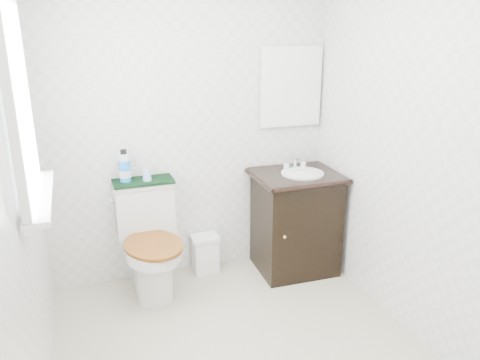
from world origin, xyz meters
TOP-DOWN VIEW (x-y plane):
  - floor at (0.00, 0.00)m, footprint 2.40×2.40m
  - wall_back at (0.00, 1.20)m, footprint 2.40×0.00m
  - wall_front at (0.00, -1.20)m, footprint 2.40×0.00m
  - wall_left at (-1.10, 0.00)m, footprint 0.00×2.40m
  - wall_right at (1.10, 0.00)m, footprint 0.00×2.40m
  - window at (-1.07, 0.25)m, footprint 0.02×0.70m
  - mirror at (0.82, 1.18)m, footprint 0.50×0.02m
  - toilet at (-0.39, 0.97)m, footprint 0.46×0.66m
  - vanity at (0.77, 0.90)m, footprint 0.66×0.57m
  - trash_bin at (0.06, 1.10)m, footprint 0.22×0.17m
  - towel at (-0.39, 1.09)m, footprint 0.43×0.22m
  - mouthwash_bottle at (-0.52, 1.11)m, footprint 0.08×0.08m
  - cup at (-0.37, 1.07)m, footprint 0.07×0.07m
  - soap_bar at (0.77, 1.04)m, footprint 0.07×0.05m

SIDE VIEW (x-z plane):
  - floor at x=0.00m, z-range 0.00..0.00m
  - trash_bin at x=0.06m, z-range 0.00..0.31m
  - toilet at x=-0.39m, z-range -0.05..0.77m
  - vanity at x=0.77m, z-range -0.03..0.89m
  - towel at x=-0.39m, z-range 0.82..0.84m
  - soap_bar at x=0.77m, z-range 0.82..0.84m
  - cup at x=-0.37m, z-range 0.84..0.92m
  - mouthwash_bottle at x=-0.52m, z-range 0.83..1.06m
  - wall_back at x=0.00m, z-range 0.00..2.40m
  - wall_front at x=0.00m, z-range 0.00..2.40m
  - wall_left at x=-1.10m, z-range 0.00..2.40m
  - wall_right at x=1.10m, z-range 0.00..2.40m
  - mirror at x=0.82m, z-range 1.15..1.75m
  - window at x=-1.07m, z-range 1.10..2.00m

